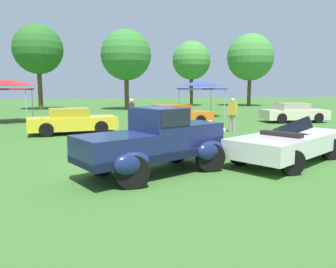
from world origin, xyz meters
TOP-DOWN VIEW (x-y plane):
  - ground_plane at (0.00, 0.00)m, footprint 120.00×120.00m
  - feature_pickup_truck at (0.42, -0.11)m, footprint 4.29×3.01m
  - neighbor_convertible at (4.54, 0.23)m, footprint 4.56×3.60m
  - show_car_yellow at (-1.91, 8.20)m, footprint 4.26×2.16m
  - show_car_orange at (3.70, 10.20)m, footprint 4.51×2.12m
  - show_car_cream at (11.70, 10.27)m, footprint 4.20×2.17m
  - spectator_between_cars at (5.81, 6.83)m, footprint 0.44×0.46m
  - spectator_by_row at (0.85, 7.32)m, footprint 0.32×0.44m
  - canopy_tent_left_field at (-6.01, 14.53)m, footprint 2.89×2.89m
  - canopy_tent_center_field at (7.33, 15.63)m, footprint 3.00×3.00m
  - treeline_far_left at (-5.49, 27.06)m, footprint 4.80×4.80m
  - treeline_mid_left at (2.87, 25.06)m, footprint 4.95×4.95m
  - treeline_center at (11.30, 30.07)m, footprint 4.54×4.54m
  - treeline_mid_right at (17.89, 27.99)m, footprint 5.45×5.45m

SIDE VIEW (x-z plane):
  - ground_plane at x=0.00m, z-range 0.00..0.00m
  - neighbor_convertible at x=4.54m, z-range -0.12..1.28m
  - show_car_cream at x=11.70m, z-range -0.01..1.21m
  - show_car_yellow at x=-1.91m, z-range -0.01..1.21m
  - show_car_orange at x=3.70m, z-range -0.01..1.21m
  - feature_pickup_truck at x=0.42m, z-range 0.01..1.71m
  - spectator_between_cars at x=5.81m, z-range 0.07..1.76m
  - spectator_by_row at x=0.85m, z-range 0.07..1.76m
  - canopy_tent_left_field at x=-6.01m, z-range 1.07..3.78m
  - canopy_tent_center_field at x=7.33m, z-range 1.07..3.78m
  - treeline_mid_left at x=2.87m, z-range 1.43..9.28m
  - treeline_center at x=11.30m, z-range 1.54..9.21m
  - treeline_mid_right at x=17.89m, z-range 1.48..9.94m
  - treeline_far_left at x=-5.49m, z-range 1.73..10.05m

